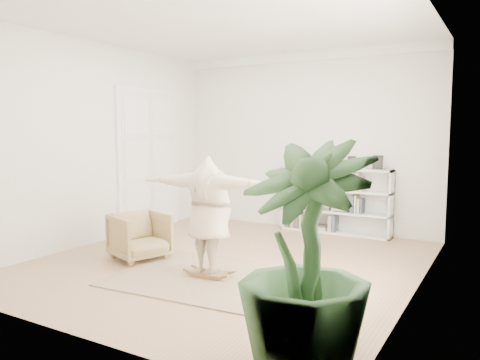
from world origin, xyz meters
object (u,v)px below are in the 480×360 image
at_px(rocker_board, 209,273).
at_px(bookshelf, 335,201).
at_px(houseplant, 305,260).
at_px(armchair, 140,236).
at_px(person, 209,212).

bearing_deg(rocker_board, bookshelf, 77.57).
bearing_deg(bookshelf, houseplant, -73.83).
xyz_separation_m(armchair, person, (1.49, -0.25, 0.55)).
xyz_separation_m(armchair, rocker_board, (1.49, -0.25, -0.30)).
bearing_deg(person, bookshelf, -102.43).
relative_size(armchair, rocker_board, 1.62).
bearing_deg(person, rocker_board, -3.72).
distance_m(person, houseplant, 2.74).
xyz_separation_m(rocker_board, person, (0.00, 0.00, 0.86)).
relative_size(bookshelf, houseplant, 1.13).
relative_size(rocker_board, houseplant, 0.25).
xyz_separation_m(bookshelf, houseplant, (1.56, -5.37, 0.34)).
bearing_deg(armchair, rocker_board, -79.29).
distance_m(armchair, person, 1.61).
height_order(bookshelf, rocker_board, bookshelf).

